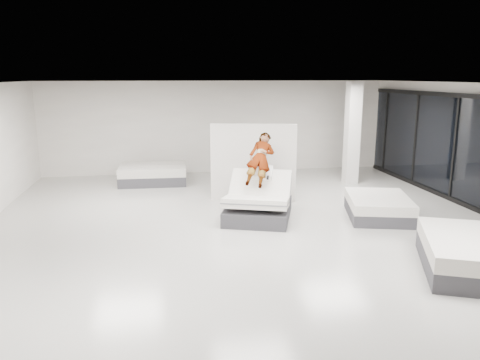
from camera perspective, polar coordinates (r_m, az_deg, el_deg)
The scene contains 9 objects.
room at distance 9.72m, azimuth 1.95°, elevation 2.10°, with size 14.00×14.04×3.20m.
hero_bed at distance 11.26m, azimuth 2.27°, elevation -2.86°, with size 2.04×2.34×1.19m.
person at distance 11.38m, azimuth 2.51°, elevation 1.63°, with size 0.59×0.39×1.63m, color slate.
remote at distance 11.05m, azimuth 3.41°, elevation 0.30°, with size 0.05×0.14×0.03m, color black.
divider_panel at distance 12.70m, azimuth 1.62°, elevation 2.12°, with size 2.33×0.11×2.12m, color silver.
flat_bed_right_far at distance 11.85m, azimuth 16.51°, elevation -3.15°, with size 1.84×2.17×0.52m.
flat_bed_right_near at distance 9.24m, azimuth 26.73°, elevation -8.16°, with size 2.43×2.72×0.61m.
flat_bed_left_far at distance 15.25m, azimuth -10.55°, elevation 0.72°, with size 2.12×1.62×0.57m.
column at distance 15.17m, azimuth 13.51°, elevation 5.56°, with size 0.40×0.40×3.20m, color silver.
Camera 1 is at (-1.91, -9.36, 3.37)m, focal length 35.00 mm.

